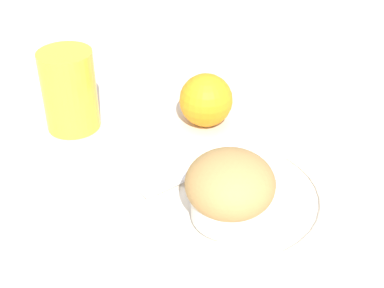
# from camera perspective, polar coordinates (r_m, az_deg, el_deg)

# --- Properties ---
(ground_plane) EXTENTS (3.00, 3.00, 0.00)m
(ground_plane) POSITION_cam_1_polar(r_m,az_deg,el_deg) (0.59, 1.00, -5.27)
(ground_plane) COLOR beige
(plate) EXTENTS (0.20, 0.20, 0.02)m
(plate) POSITION_cam_1_polar(r_m,az_deg,el_deg) (0.56, 3.73, -5.86)
(plate) COLOR silver
(plate) RESTS_ON ground_plane
(muffin) EXTENTS (0.09, 0.09, 0.07)m
(muffin) POSITION_cam_1_polar(r_m,az_deg,el_deg) (0.51, 4.05, -4.82)
(muffin) COLOR silver
(muffin) RESTS_ON plate
(cream_ramekin) EXTENTS (0.06, 0.06, 0.02)m
(cream_ramekin) POSITION_cam_1_polar(r_m,az_deg,el_deg) (0.59, 7.43, -1.66)
(cream_ramekin) COLOR silver
(cream_ramekin) RESTS_ON plate
(berry_pair) EXTENTS (0.03, 0.01, 0.01)m
(berry_pair) POSITION_cam_1_polar(r_m,az_deg,el_deg) (0.59, 3.11, -1.92)
(berry_pair) COLOR #B7192D
(berry_pair) RESTS_ON plate
(butter_knife) EXTENTS (0.15, 0.06, 0.00)m
(butter_knife) POSITION_cam_1_polar(r_m,az_deg,el_deg) (0.59, 1.23, -2.48)
(butter_knife) COLOR silver
(butter_knife) RESTS_ON plate
(orange_fruit) EXTENTS (0.07, 0.07, 0.07)m
(orange_fruit) POSITION_cam_1_polar(r_m,az_deg,el_deg) (0.68, 1.50, 4.70)
(orange_fruit) COLOR orange
(orange_fruit) RESTS_ON ground_plane
(juice_glass) EXTENTS (0.07, 0.07, 0.10)m
(juice_glass) POSITION_cam_1_polar(r_m,az_deg,el_deg) (0.69, -12.94, 5.57)
(juice_glass) COLOR gold
(juice_glass) RESTS_ON ground_plane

